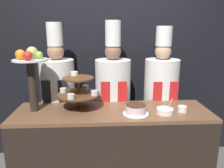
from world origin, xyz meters
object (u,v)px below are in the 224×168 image
object	(u,v)px
serving_bowl_near	(165,111)
tiered_stand	(78,91)
chef_left	(58,95)
chef_center_right	(161,95)
cup_white	(182,109)
chef_center_left	(113,95)
cake_round	(136,109)
fruit_pedestal	(31,69)

from	to	relation	value
serving_bowl_near	tiered_stand	bearing A→B (deg)	168.78
chef_left	chef_center_right	distance (m)	1.25
cup_white	chef_center_left	bearing A→B (deg)	140.78
cake_round	chef_center_left	xyz separation A→B (m)	(-0.19, 0.58, -0.03)
serving_bowl_near	chef_center_right	distance (m)	0.59
tiered_stand	cup_white	bearing A→B (deg)	-7.10
tiered_stand	chef_left	xyz separation A→B (m)	(-0.29, 0.41, -0.17)
serving_bowl_near	chef_center_right	xyz separation A→B (m)	(0.12, 0.58, -0.02)
cup_white	chef_center_right	world-z (taller)	chef_center_right
cup_white	chef_center_left	xyz separation A→B (m)	(-0.66, 0.54, -0.01)
cup_white	chef_left	world-z (taller)	chef_left
tiered_stand	fruit_pedestal	world-z (taller)	fruit_pedestal
cup_white	serving_bowl_near	xyz separation A→B (m)	(-0.19, -0.04, -0.00)
fruit_pedestal	chef_left	bearing A→B (deg)	69.46
fruit_pedestal	chef_left	size ratio (longest dim) A/B	0.35
chef_center_right	tiered_stand	bearing A→B (deg)	-156.91
tiered_stand	serving_bowl_near	bearing A→B (deg)	-11.22
chef_left	chef_center_right	bearing A→B (deg)	-0.01
chef_center_left	chef_center_right	bearing A→B (deg)	-0.00
tiered_stand	chef_left	size ratio (longest dim) A/B	0.24
cake_round	chef_center_left	world-z (taller)	chef_center_left
tiered_stand	chef_center_right	xyz separation A→B (m)	(0.96, 0.41, -0.18)
cup_white	serving_bowl_near	bearing A→B (deg)	-168.05
tiered_stand	fruit_pedestal	xyz separation A→B (m)	(-0.45, -0.02, 0.24)
fruit_pedestal	serving_bowl_near	distance (m)	1.36
tiered_stand	chef_left	bearing A→B (deg)	124.93
tiered_stand	serving_bowl_near	size ratio (longest dim) A/B	2.66
chef_center_left	chef_center_right	world-z (taller)	chef_center_left
serving_bowl_near	cake_round	bearing A→B (deg)	-179.70
chef_center_left	cup_white	bearing A→B (deg)	-39.22
tiered_stand	serving_bowl_near	distance (m)	0.88
cake_round	cup_white	bearing A→B (deg)	4.93
fruit_pedestal	chef_center_left	world-z (taller)	chef_center_left
serving_bowl_near	chef_center_left	distance (m)	0.75
cake_round	serving_bowl_near	bearing A→B (deg)	0.30
chef_left	serving_bowl_near	bearing A→B (deg)	-27.04
tiered_stand	cup_white	distance (m)	1.05
cake_round	cup_white	world-z (taller)	cake_round
serving_bowl_near	cup_white	bearing A→B (deg)	11.95
chef_center_left	cake_round	bearing A→B (deg)	-72.05
cake_round	cup_white	size ratio (longest dim) A/B	2.76
fruit_pedestal	cup_white	distance (m)	1.53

